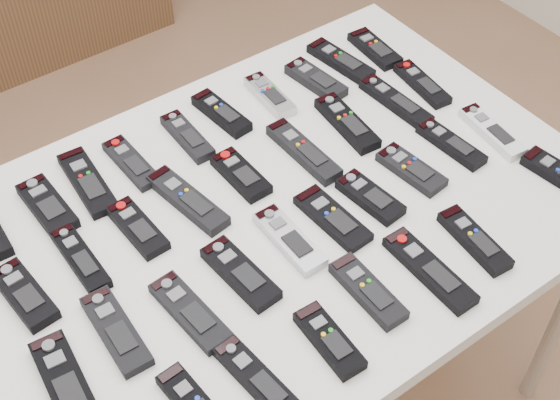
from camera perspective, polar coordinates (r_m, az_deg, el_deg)
ground at (r=2.22m, az=-3.02°, el=-13.26°), size 4.00×4.00×0.00m
table at (r=1.60m, az=0.00°, el=-1.89°), size 1.25×0.88×0.78m
remote_1 at (r=1.61m, az=-16.65°, el=-0.42°), size 0.07×0.16×0.02m
remote_2 at (r=1.64m, az=-13.90°, el=1.27°), size 0.07×0.20×0.02m
remote_3 at (r=1.66m, az=-10.82°, el=2.68°), size 0.05×0.17×0.02m
remote_4 at (r=1.70m, az=-6.79°, el=4.63°), size 0.05×0.16×0.02m
remote_5 at (r=1.75m, az=-4.31°, el=6.34°), size 0.06×0.16×0.02m
remote_6 at (r=1.79m, az=-0.76°, el=7.63°), size 0.06×0.16×0.02m
remote_7 at (r=1.84m, az=2.64°, el=8.75°), size 0.07×0.16×0.02m
remote_8 at (r=1.90m, az=4.45°, el=10.11°), size 0.07×0.19×0.02m
remote_9 at (r=1.95m, az=6.94°, el=10.92°), size 0.07×0.16×0.02m
remote_10 at (r=1.48m, az=-18.18°, el=-6.60°), size 0.07×0.16×0.02m
remote_11 at (r=1.50m, az=-14.37°, el=-4.20°), size 0.05×0.17×0.02m
remote_12 at (r=1.53m, az=-10.38°, el=-2.01°), size 0.06×0.16×0.02m
remote_13 at (r=1.56m, az=-6.77°, el=-0.01°), size 0.08×0.21×0.02m
remote_14 at (r=1.61m, az=-2.88°, el=1.86°), size 0.06×0.15×0.02m
remote_15 at (r=1.65m, az=1.73°, el=3.58°), size 0.05×0.20×0.02m
remote_16 at (r=1.72m, az=4.92°, el=5.64°), size 0.07×0.19×0.02m
remote_17 at (r=1.79m, az=8.46°, el=7.13°), size 0.06×0.20×0.02m
remote_18 at (r=1.86m, az=10.35°, el=8.35°), size 0.06×0.17×0.02m
remote_19 at (r=1.36m, az=-15.42°, el=-12.78°), size 0.08×0.20×0.02m
remote_20 at (r=1.39m, az=-11.89°, el=-9.34°), size 0.06×0.18×0.02m
remote_21 at (r=1.40m, az=-6.60°, el=-8.14°), size 0.07×0.19×0.02m
remote_22 at (r=1.44m, az=-2.91°, el=-5.39°), size 0.07×0.18×0.02m
remote_23 at (r=1.49m, az=0.69°, el=-2.90°), size 0.06×0.18×0.02m
remote_24 at (r=1.53m, az=3.87°, el=-1.34°), size 0.07×0.18×0.02m
remote_25 at (r=1.57m, az=6.61°, el=0.21°), size 0.07×0.15×0.02m
remote_26 at (r=1.64m, az=9.58°, el=2.22°), size 0.07×0.16×0.02m
remote_27 at (r=1.71m, az=12.40°, el=4.02°), size 0.06×0.17×0.02m
remote_28 at (r=1.76m, az=15.26°, el=4.85°), size 0.07×0.18×0.02m
remote_31 at (r=1.31m, az=-1.59°, el=-13.07°), size 0.07×0.19×0.02m
remote_32 at (r=1.36m, az=3.63°, el=-10.20°), size 0.06×0.15×0.02m
remote_33 at (r=1.42m, az=6.45°, el=-6.63°), size 0.05×0.17×0.02m
remote_34 at (r=1.47m, az=10.88°, el=-5.04°), size 0.05×0.21×0.02m
remote_35 at (r=1.53m, az=14.04°, el=-2.86°), size 0.06×0.17×0.02m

